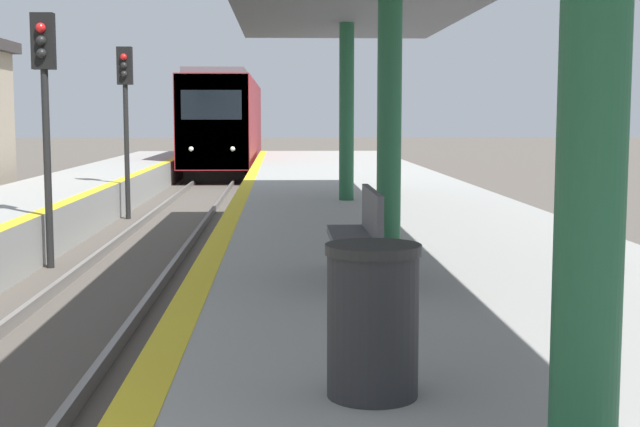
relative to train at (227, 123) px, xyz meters
name	(u,v)px	position (x,y,z in m)	size (l,w,h in m)	color
train	(227,123)	(0.00, 0.00, 0.00)	(2.69, 18.56, 4.27)	black
signal_mid	(45,90)	(-1.35, -26.47, 0.74)	(0.36, 0.31, 4.15)	black
signal_far	(125,99)	(-1.27, -19.42, 0.74)	(0.36, 0.31, 4.15)	black
trash_bin	(373,320)	(3.01, -36.12, -0.86)	(0.56, 0.56, 0.90)	#262628
bench	(359,234)	(3.25, -32.51, -0.83)	(0.44, 1.55, 0.92)	#4C4C51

